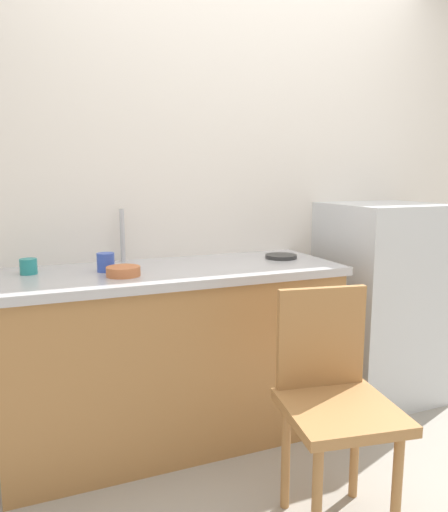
{
  "coord_description": "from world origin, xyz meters",
  "views": [
    {
      "loc": [
        -1.06,
        -1.57,
        1.32
      ],
      "look_at": [
        -0.18,
        0.6,
        0.93
      ],
      "focal_mm": 33.85,
      "sensor_mm": 36.0,
      "label": 1
    }
  ],
  "objects": [
    {
      "name": "cabinet_base",
      "position": [
        -0.43,
        0.65,
        0.42
      ],
      "size": [
        1.6,
        0.6,
        0.84
      ],
      "primitive_type": "cube",
      "color": "#A87542",
      "rests_on": "ground_plane"
    },
    {
      "name": "refrigerator",
      "position": [
        0.85,
        0.66,
        0.58
      ],
      "size": [
        0.62,
        0.59,
        1.16
      ],
      "primitive_type": "cube",
      "color": "silver",
      "rests_on": "ground_plane"
    },
    {
      "name": "terracotta_bowl",
      "position": [
        -0.69,
        0.55,
        0.9
      ],
      "size": [
        0.15,
        0.15,
        0.04
      ],
      "primitive_type": "cylinder",
      "color": "#C67042",
      "rests_on": "countertop"
    },
    {
      "name": "countertop",
      "position": [
        -0.43,
        0.65,
        0.86
      ],
      "size": [
        1.64,
        0.64,
        0.04
      ],
      "primitive_type": "cube",
      "color": "#B7B7BC",
      "rests_on": "cabinet_base"
    },
    {
      "name": "ground_plane",
      "position": [
        0.0,
        0.0,
        0.0
      ],
      "size": [
        8.0,
        8.0,
        0.0
      ],
      "primitive_type": "plane",
      "color": "#9E998E"
    },
    {
      "name": "chair",
      "position": [
        -0.05,
        -0.15,
        0.5
      ],
      "size": [
        0.46,
        0.46,
        0.89
      ],
      "rotation": [
        0.0,
        0.0,
        -0.16
      ],
      "color": "#A87542",
      "rests_on": "ground_plane"
    },
    {
      "name": "cup_blue",
      "position": [
        -0.75,
        0.68,
        0.92
      ],
      "size": [
        0.08,
        0.08,
        0.09
      ],
      "primitive_type": "cylinder",
      "color": "blue",
      "rests_on": "countertop"
    },
    {
      "name": "back_wall",
      "position": [
        0.0,
        1.0,
        1.24
      ],
      "size": [
        4.8,
        0.1,
        2.48
      ],
      "primitive_type": "cube",
      "color": "white",
      "rests_on": "ground_plane"
    },
    {
      "name": "cup_teal",
      "position": [
        -1.08,
        0.75,
        0.91
      ],
      "size": [
        0.08,
        0.08,
        0.07
      ],
      "primitive_type": "cylinder",
      "color": "teal",
      "rests_on": "countertop"
    },
    {
      "name": "hotplate",
      "position": [
        0.19,
        0.69,
        0.89
      ],
      "size": [
        0.17,
        0.17,
        0.02
      ],
      "primitive_type": "cylinder",
      "color": "#2D2D2D",
      "rests_on": "countertop"
    },
    {
      "name": "faucet",
      "position": [
        -0.62,
        0.9,
        1.01
      ],
      "size": [
        0.02,
        0.02,
        0.27
      ],
      "primitive_type": "cylinder",
      "color": "#B7B7BC",
      "rests_on": "countertop"
    }
  ]
}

